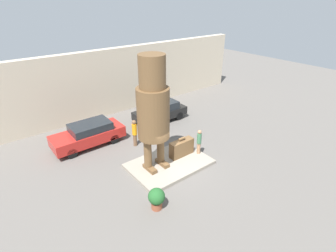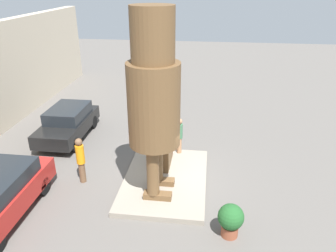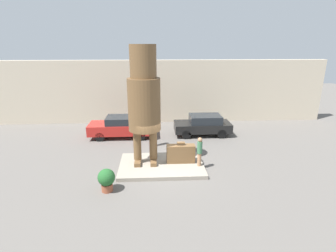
{
  "view_description": "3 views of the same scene",
  "coord_description": "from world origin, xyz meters",
  "px_view_note": "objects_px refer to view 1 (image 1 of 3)",
  "views": [
    {
      "loc": [
        -7.72,
        -9.72,
        8.82
      ],
      "look_at": [
        -0.0,
        0.11,
        2.49
      ],
      "focal_mm": 28.0,
      "sensor_mm": 36.0,
      "label": 1
    },
    {
      "loc": [
        -10.3,
        -1.42,
        7.06
      ],
      "look_at": [
        0.13,
        -0.08,
        2.27
      ],
      "focal_mm": 35.0,
      "sensor_mm": 36.0,
      "label": 2
    },
    {
      "loc": [
        -0.38,
        -12.87,
        6.38
      ],
      "look_at": [
        0.35,
        0.1,
        2.29
      ],
      "focal_mm": 28.0,
      "sensor_mm": 36.0,
      "label": 3
    }
  ],
  "objects_px": {
    "giant_suitcase": "(182,148)",
    "tourist": "(199,141)",
    "statue_figure": "(153,106)",
    "planter_pot": "(157,198)",
    "parked_car_red": "(89,134)",
    "worker_hivis": "(135,132)",
    "parked_car_black": "(161,111)"
  },
  "relations": [
    {
      "from": "tourist",
      "to": "worker_hivis",
      "type": "relative_size",
      "value": 0.87
    },
    {
      "from": "parked_car_red",
      "to": "parked_car_black",
      "type": "xyz_separation_m",
      "value": [
        5.82,
        0.11,
        -0.01
      ]
    },
    {
      "from": "planter_pot",
      "to": "tourist",
      "type": "bearing_deg",
      "value": 23.33
    },
    {
      "from": "tourist",
      "to": "worker_hivis",
      "type": "xyz_separation_m",
      "value": [
        -2.35,
        3.42,
        -0.07
      ]
    },
    {
      "from": "tourist",
      "to": "parked_car_red",
      "type": "height_order",
      "value": "tourist"
    },
    {
      "from": "statue_figure",
      "to": "planter_pot",
      "type": "relative_size",
      "value": 5.75
    },
    {
      "from": "statue_figure",
      "to": "parked_car_red",
      "type": "height_order",
      "value": "statue_figure"
    },
    {
      "from": "parked_car_black",
      "to": "worker_hivis",
      "type": "bearing_deg",
      "value": 29.51
    },
    {
      "from": "statue_figure",
      "to": "tourist",
      "type": "bearing_deg",
      "value": -11.15
    },
    {
      "from": "parked_car_black",
      "to": "worker_hivis",
      "type": "xyz_separation_m",
      "value": [
        -3.55,
        -2.01,
        0.21
      ]
    },
    {
      "from": "tourist",
      "to": "parked_car_red",
      "type": "xyz_separation_m",
      "value": [
        -4.62,
        5.32,
        -0.26
      ]
    },
    {
      "from": "parked_car_red",
      "to": "giant_suitcase",
      "type": "bearing_deg",
      "value": 127.36
    },
    {
      "from": "giant_suitcase",
      "to": "parked_car_red",
      "type": "distance_m",
      "value": 6.07
    },
    {
      "from": "planter_pot",
      "to": "worker_hivis",
      "type": "bearing_deg",
      "value": 67.91
    },
    {
      "from": "giant_suitcase",
      "to": "planter_pot",
      "type": "bearing_deg",
      "value": -145.78
    },
    {
      "from": "worker_hivis",
      "to": "tourist",
      "type": "bearing_deg",
      "value": -55.55
    },
    {
      "from": "parked_car_red",
      "to": "parked_car_black",
      "type": "bearing_deg",
      "value": -178.9
    },
    {
      "from": "parked_car_red",
      "to": "worker_hivis",
      "type": "height_order",
      "value": "worker_hivis"
    },
    {
      "from": "tourist",
      "to": "parked_car_red",
      "type": "distance_m",
      "value": 7.05
    },
    {
      "from": "giant_suitcase",
      "to": "parked_car_red",
      "type": "relative_size",
      "value": 0.34
    },
    {
      "from": "statue_figure",
      "to": "planter_pot",
      "type": "xyz_separation_m",
      "value": [
        -1.68,
        -2.51,
        -3.21
      ]
    },
    {
      "from": "parked_car_black",
      "to": "planter_pot",
      "type": "relative_size",
      "value": 3.76
    },
    {
      "from": "statue_figure",
      "to": "parked_car_red",
      "type": "bearing_deg",
      "value": 110.51
    },
    {
      "from": "tourist",
      "to": "worker_hivis",
      "type": "distance_m",
      "value": 4.15
    },
    {
      "from": "statue_figure",
      "to": "parked_car_black",
      "type": "distance_m",
      "value": 7.02
    },
    {
      "from": "statue_figure",
      "to": "giant_suitcase",
      "type": "height_order",
      "value": "statue_figure"
    },
    {
      "from": "giant_suitcase",
      "to": "worker_hivis",
      "type": "height_order",
      "value": "worker_hivis"
    },
    {
      "from": "giant_suitcase",
      "to": "worker_hivis",
      "type": "relative_size",
      "value": 0.84
    },
    {
      "from": "statue_figure",
      "to": "planter_pot",
      "type": "bearing_deg",
      "value": -123.81
    },
    {
      "from": "planter_pot",
      "to": "parked_car_red",
      "type": "bearing_deg",
      "value": 90.77
    },
    {
      "from": "giant_suitcase",
      "to": "tourist",
      "type": "distance_m",
      "value": 1.12
    },
    {
      "from": "giant_suitcase",
      "to": "worker_hivis",
      "type": "distance_m",
      "value": 3.26
    }
  ]
}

